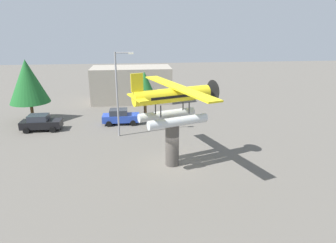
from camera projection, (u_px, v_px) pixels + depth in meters
name	position (u px, v px, depth m)	size (l,w,h in m)	color
ground_plane	(172.00, 164.00, 24.11)	(140.00, 140.00, 0.00)	#605B54
display_pedestal	(172.00, 144.00, 23.54)	(1.10, 1.10, 3.64)	#4C4742
floatplane_monument	(174.00, 101.00, 22.52)	(7.20, 10.20, 4.00)	silver
car_near_black	(41.00, 123.00, 31.75)	(4.20, 2.02, 1.76)	black
car_mid_blue	(120.00, 117.00, 33.86)	(4.20, 2.02, 1.76)	#2847B7
streetlight_primary	(119.00, 89.00, 28.92)	(1.84, 0.28, 8.50)	gray
storefront_building	(132.00, 84.00, 43.76)	(11.53, 5.75, 5.12)	#9E9384
tree_west	(28.00, 81.00, 33.58)	(4.47, 4.47, 7.29)	brown
tree_east	(145.00, 87.00, 35.03)	(3.21, 3.21, 5.72)	brown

